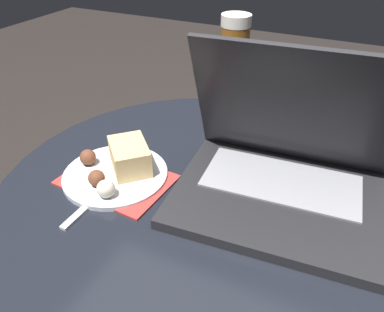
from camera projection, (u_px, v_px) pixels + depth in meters
The scene contains 6 objects.
table at pixel (204, 249), 0.74m from camera, with size 0.73×0.73×0.57m.
napkin at pixel (117, 180), 0.67m from camera, with size 0.20×0.15×0.00m.
laptop at pixel (283, 169), 0.61m from camera, with size 0.35×0.28×0.25m.
beer_glass at pixel (233, 74), 0.77m from camera, with size 0.06×0.06×0.24m.
snack_plate at pixel (119, 167), 0.67m from camera, with size 0.19×0.19×0.06m.
fork at pixel (106, 189), 0.64m from camera, with size 0.02×0.19×0.00m.
Camera 1 is at (0.20, -0.47, 0.98)m, focal length 35.00 mm.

